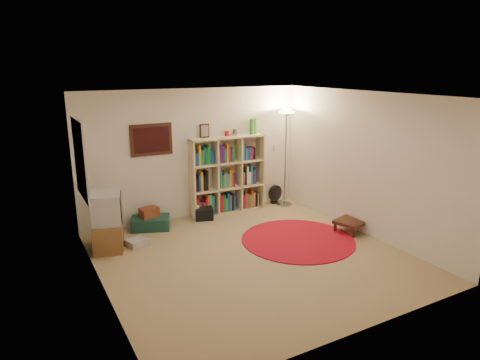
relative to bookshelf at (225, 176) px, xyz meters
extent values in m
cube|color=tan|center=(-0.61, -2.17, -0.77)|extent=(4.50, 4.50, 0.02)
cube|color=white|center=(-0.61, -2.17, 1.75)|extent=(4.50, 4.50, 0.02)
cube|color=white|center=(-0.61, 0.09, 0.49)|extent=(4.50, 0.02, 2.50)
cube|color=white|center=(-0.61, -4.43, 0.49)|extent=(4.50, 0.02, 2.50)
cube|color=white|center=(-2.87, -2.17, 0.49)|extent=(0.02, 4.50, 2.50)
cube|color=white|center=(1.65, -2.17, 0.49)|extent=(0.02, 4.50, 2.50)
cube|color=black|center=(-1.46, 0.06, 0.84)|extent=(0.78, 0.04, 0.58)
cube|color=#3B0B0C|center=(-1.46, 0.04, 0.84)|extent=(0.66, 0.01, 0.46)
cube|color=white|center=(-2.85, -0.87, 0.79)|extent=(0.03, 1.00, 1.20)
cube|color=beige|center=(1.24, 0.07, 0.44)|extent=(0.08, 0.01, 0.12)
cube|color=beige|center=(0.02, -0.01, -0.74)|extent=(1.57, 0.47, 0.03)
cube|color=beige|center=(0.02, -0.01, 0.79)|extent=(1.57, 0.47, 0.03)
cube|color=beige|center=(-0.74, 0.00, 0.02)|extent=(0.04, 0.45, 1.56)
cube|color=beige|center=(0.79, -0.02, 0.02)|extent=(0.04, 0.45, 1.56)
cube|color=beige|center=(0.03, 0.20, 0.02)|extent=(1.56, 0.05, 1.56)
cube|color=beige|center=(-0.24, -0.01, 0.02)|extent=(0.04, 0.42, 1.49)
cube|color=beige|center=(0.28, -0.01, 0.02)|extent=(0.04, 0.42, 1.49)
cube|color=beige|center=(0.02, -0.01, -0.24)|extent=(1.50, 0.45, 0.03)
cube|color=beige|center=(0.02, -0.01, 0.28)|extent=(1.50, 0.45, 0.03)
cube|color=orange|center=(-0.70, -0.04, -0.55)|extent=(0.05, 0.18, 0.34)
cube|color=#B41931|center=(-0.65, -0.04, -0.52)|extent=(0.05, 0.18, 0.40)
cube|color=#CE4C19|center=(-0.60, -0.04, -0.58)|extent=(0.05, 0.18, 0.27)
cube|color=#411967|center=(-0.55, -0.04, -0.58)|extent=(0.04, 0.18, 0.27)
cube|color=#CE4C19|center=(-0.51, -0.04, -0.59)|extent=(0.04, 0.18, 0.25)
cube|color=#B41931|center=(-0.47, -0.05, -0.55)|extent=(0.04, 0.18, 0.33)
cube|color=orange|center=(-0.43, -0.05, -0.52)|extent=(0.05, 0.18, 0.39)
cube|color=teal|center=(-0.38, -0.05, -0.52)|extent=(0.05, 0.18, 0.40)
cube|color=teal|center=(-0.33, -0.05, -0.53)|extent=(0.05, 0.18, 0.36)
cube|color=#411967|center=(-0.70, -0.04, -0.09)|extent=(0.05, 0.18, 0.25)
cube|color=black|center=(-0.65, -0.04, -0.08)|extent=(0.05, 0.18, 0.28)
cube|color=#19469A|center=(-0.60, -0.04, -0.05)|extent=(0.04, 0.18, 0.32)
cube|color=orange|center=(-0.56, -0.04, -0.03)|extent=(0.05, 0.18, 0.37)
cube|color=black|center=(-0.51, -0.05, -0.07)|extent=(0.05, 0.18, 0.29)
cube|color=black|center=(-0.45, -0.05, -0.02)|extent=(0.05, 0.18, 0.39)
cube|color=#198124|center=(-0.70, -0.04, 0.45)|extent=(0.05, 0.18, 0.31)
cube|color=#19469A|center=(-0.64, -0.04, 0.42)|extent=(0.06, 0.18, 0.26)
cube|color=orange|center=(-0.59, -0.04, 0.48)|extent=(0.05, 0.18, 0.39)
cube|color=#198124|center=(-0.53, -0.04, 0.44)|extent=(0.06, 0.18, 0.29)
cube|color=#19469A|center=(-0.49, -0.05, 0.47)|extent=(0.03, 0.18, 0.35)
cube|color=#198124|center=(-0.45, -0.05, 0.45)|extent=(0.03, 0.18, 0.32)
cube|color=#198124|center=(-0.41, -0.05, 0.48)|extent=(0.06, 0.18, 0.38)
cube|color=#19469A|center=(-0.36, -0.05, 0.44)|extent=(0.03, 0.18, 0.31)
cube|color=#19469A|center=(-0.32, -0.05, 0.42)|extent=(0.05, 0.18, 0.26)
cube|color=#B41931|center=(-0.18, -0.05, -0.53)|extent=(0.05, 0.18, 0.38)
cube|color=#B41931|center=(-0.13, -0.05, -0.54)|extent=(0.05, 0.18, 0.35)
cube|color=#198124|center=(-0.08, -0.05, -0.54)|extent=(0.05, 0.18, 0.36)
cube|color=teal|center=(-0.03, -0.05, -0.58)|extent=(0.05, 0.18, 0.27)
cube|color=#19469A|center=(0.02, -0.05, -0.54)|extent=(0.05, 0.18, 0.36)
cube|color=#8D6A4D|center=(0.07, -0.06, -0.56)|extent=(0.03, 0.18, 0.32)
cube|color=black|center=(0.10, -0.06, -0.54)|extent=(0.04, 0.18, 0.36)
cube|color=#19469A|center=(0.15, -0.06, -0.57)|extent=(0.05, 0.18, 0.30)
cube|color=#411967|center=(-0.19, -0.05, -0.08)|extent=(0.04, 0.18, 0.27)
cube|color=teal|center=(-0.15, -0.05, -0.05)|extent=(0.04, 0.18, 0.33)
cube|color=#198124|center=(-0.11, -0.05, -0.09)|extent=(0.04, 0.18, 0.25)
cube|color=#8D6A4D|center=(-0.07, -0.05, -0.07)|extent=(0.04, 0.18, 0.30)
cube|color=teal|center=(-0.03, -0.05, -0.05)|extent=(0.03, 0.18, 0.33)
cube|color=teal|center=(0.01, -0.05, -0.08)|extent=(0.06, 0.18, 0.27)
cube|color=orange|center=(0.06, -0.06, -0.04)|extent=(0.03, 0.18, 0.35)
cube|color=#CE4C19|center=(0.10, -0.06, -0.04)|extent=(0.04, 0.18, 0.35)
cube|color=#411967|center=(0.14, -0.06, -0.07)|extent=(0.03, 0.18, 0.28)
cube|color=teal|center=(-0.19, -0.05, 0.42)|extent=(0.03, 0.18, 0.27)
cube|color=#411967|center=(-0.15, -0.05, 0.48)|extent=(0.05, 0.18, 0.37)
cube|color=#411967|center=(-0.09, -0.05, 0.47)|extent=(0.05, 0.18, 0.35)
cube|color=#198124|center=(-0.04, -0.05, 0.44)|extent=(0.05, 0.18, 0.29)
cube|color=orange|center=(0.00, -0.05, 0.48)|extent=(0.03, 0.18, 0.38)
cube|color=#B41931|center=(0.04, -0.05, 0.46)|extent=(0.04, 0.18, 0.34)
cube|color=#411967|center=(0.08, -0.06, 0.42)|extent=(0.04, 0.18, 0.27)
cube|color=#198124|center=(0.13, -0.06, 0.44)|extent=(0.05, 0.18, 0.29)
cube|color=#411967|center=(0.34, -0.06, -0.53)|extent=(0.04, 0.18, 0.38)
cube|color=#B41931|center=(0.38, -0.06, -0.57)|extent=(0.04, 0.18, 0.29)
cube|color=#8D6A4D|center=(0.42, -0.06, -0.55)|extent=(0.03, 0.18, 0.34)
cube|color=#CE4C19|center=(0.46, -0.06, -0.56)|extent=(0.05, 0.18, 0.30)
cube|color=teal|center=(0.52, -0.06, -0.58)|extent=(0.05, 0.18, 0.26)
cube|color=#CE4C19|center=(0.57, -0.06, -0.53)|extent=(0.04, 0.18, 0.37)
cube|color=#8D6A4D|center=(0.61, -0.07, -0.56)|extent=(0.05, 0.18, 0.31)
cube|color=black|center=(0.66, -0.07, -0.59)|extent=(0.04, 0.18, 0.25)
cube|color=#8D6A4D|center=(0.70, -0.07, -0.57)|extent=(0.04, 0.18, 0.29)
cube|color=#411967|center=(0.33, -0.06, -0.09)|extent=(0.04, 0.18, 0.26)
cube|color=#8D6A4D|center=(0.37, -0.06, -0.08)|extent=(0.03, 0.18, 0.26)
cube|color=black|center=(0.41, -0.06, -0.03)|extent=(0.04, 0.18, 0.36)
cube|color=white|center=(0.45, -0.06, -0.02)|extent=(0.05, 0.18, 0.38)
cube|color=white|center=(0.50, -0.06, -0.09)|extent=(0.05, 0.18, 0.25)
cube|color=teal|center=(0.54, -0.06, -0.01)|extent=(0.04, 0.18, 0.40)
cube|color=#411967|center=(0.59, -0.06, -0.07)|extent=(0.04, 0.18, 0.29)
cube|color=#19469A|center=(0.63, -0.07, -0.05)|extent=(0.04, 0.18, 0.33)
cube|color=teal|center=(0.34, -0.06, 0.48)|extent=(0.06, 0.18, 0.39)
cube|color=#411967|center=(0.39, -0.06, 0.47)|extent=(0.04, 0.18, 0.36)
cube|color=teal|center=(0.42, -0.06, 0.41)|extent=(0.03, 0.18, 0.25)
cube|color=#19469A|center=(0.46, -0.06, 0.43)|extent=(0.04, 0.18, 0.27)
cube|color=#19469A|center=(0.50, -0.06, 0.42)|extent=(0.04, 0.18, 0.26)
cube|color=#B41931|center=(0.54, -0.06, 0.42)|extent=(0.06, 0.18, 0.26)
cube|color=black|center=(0.60, -0.07, 0.42)|extent=(0.05, 0.18, 0.26)
cube|color=black|center=(-0.42, 0.02, 0.94)|extent=(0.19, 0.03, 0.27)
cube|color=gray|center=(-0.42, 0.00, 0.94)|extent=(0.15, 0.01, 0.21)
cylinder|color=#A70F21|center=(0.04, -0.01, 0.86)|extent=(0.09, 0.09, 0.10)
cylinder|color=gray|center=(0.22, -0.01, 0.87)|extent=(0.08, 0.08, 0.12)
cylinder|color=#53A941|center=(0.58, -0.06, 0.96)|extent=(0.09, 0.09, 0.31)
cylinder|color=#53A941|center=(0.69, 0.01, 0.96)|extent=(0.09, 0.09, 0.31)
cylinder|color=gray|center=(1.31, -0.23, -0.74)|extent=(0.40, 0.40, 0.03)
cylinder|color=gray|center=(1.31, -0.23, 0.23)|extent=(0.03, 0.03, 1.91)
cone|color=gray|center=(1.31, -0.23, 1.22)|extent=(0.48, 0.48, 0.15)
cylinder|color=#FFD88C|center=(1.31, -0.23, 1.23)|extent=(0.39, 0.39, 0.02)
cylinder|color=black|center=(1.19, -0.02, -0.74)|extent=(0.23, 0.23, 0.03)
cylinder|color=black|center=(1.19, -0.02, -0.65)|extent=(0.05, 0.05, 0.14)
cylinder|color=black|center=(1.20, -0.04, -0.53)|extent=(0.36, 0.16, 0.35)
cube|color=brown|center=(-2.51, -0.75, -0.53)|extent=(0.61, 0.75, 0.45)
cube|color=#B2B1B6|center=(-2.51, -0.75, -0.05)|extent=(0.58, 0.64, 0.50)
cube|color=black|center=(-2.29, -0.81, -0.05)|extent=(0.13, 0.46, 0.42)
cube|color=black|center=(-2.28, -0.81, -0.05)|extent=(0.12, 0.41, 0.36)
cube|color=#B2B1B6|center=(-2.08, -0.84, -0.70)|extent=(0.40, 0.36, 0.11)
cube|color=#163E34|center=(-1.64, -0.21, -0.65)|extent=(0.80, 0.66, 0.22)
cube|color=brown|center=(-1.66, -0.20, -0.44)|extent=(0.36, 0.29, 0.18)
cube|color=black|center=(-0.58, -0.22, -0.64)|extent=(0.40, 0.36, 0.23)
cylinder|color=white|center=(-0.71, -0.15, -0.62)|extent=(0.16, 0.16, 0.27)
cylinder|color=maroon|center=(0.41, -1.96, -0.75)|extent=(1.94, 1.94, 0.02)
cube|color=black|center=(1.47, -2.09, -0.57)|extent=(0.59, 0.59, 0.06)
cube|color=black|center=(1.34, -2.33, -0.67)|extent=(0.05, 0.05, 0.17)
cube|color=black|center=(1.70, -2.21, -0.67)|extent=(0.05, 0.05, 0.17)
cube|color=black|center=(1.23, -1.96, -0.67)|extent=(0.05, 0.05, 0.17)
cube|color=black|center=(1.59, -1.85, -0.67)|extent=(0.05, 0.05, 0.17)
camera|label=1|loc=(-3.74, -7.47, 2.15)|focal=32.00mm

